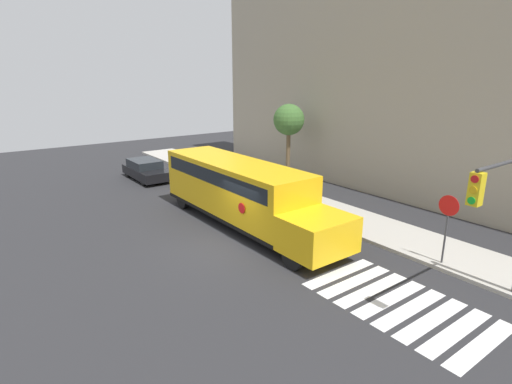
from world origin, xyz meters
TOP-DOWN VIEW (x-y plane):
  - ground_plane at (0.00, 0.00)m, footprint 60.00×60.00m
  - sidewalk_strip at (0.00, 6.50)m, footprint 44.00×3.00m
  - building_backdrop at (0.00, 13.00)m, footprint 32.00×4.00m
  - crosswalk_stripes at (6.78, 2.00)m, footprint 5.40×3.20m
  - school_bus at (-1.83, 1.99)m, footprint 11.04×2.57m
  - parked_car at (-12.66, 1.70)m, footprint 4.36×1.84m
  - stop_sign at (6.18, 5.40)m, footprint 0.74×0.10m
  - tree_near_sidewalk at (-6.69, 9.13)m, footprint 2.00×2.00m

SIDE VIEW (x-z plane):
  - ground_plane at x=0.00m, z-range 0.00..0.00m
  - crosswalk_stripes at x=6.78m, z-range 0.00..0.01m
  - sidewalk_strip at x=0.00m, z-range 0.00..0.15m
  - parked_car at x=-12.66m, z-range 0.01..1.33m
  - school_bus at x=-1.83m, z-range 0.22..3.16m
  - stop_sign at x=6.18m, z-range 0.46..3.18m
  - tree_near_sidewalk at x=-6.69m, z-range 1.45..6.50m
  - building_backdrop at x=0.00m, z-range 0.00..13.29m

